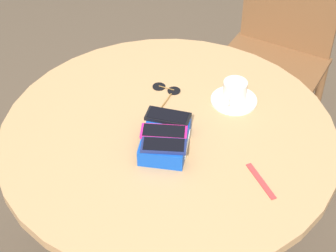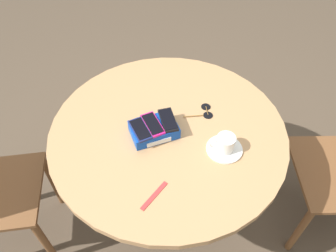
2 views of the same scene
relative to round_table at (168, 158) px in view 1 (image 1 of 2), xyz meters
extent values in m
cylinder|color=#2D2D2D|center=(0.00, 0.00, -0.28)|extent=(0.07, 0.07, 0.73)
cylinder|color=tan|center=(0.00, 0.00, 0.10)|extent=(1.00, 1.00, 0.03)
cube|color=#0F42AD|center=(-0.06, -0.01, 0.14)|extent=(0.20, 0.14, 0.05)
cube|color=white|center=(-0.06, -0.07, 0.13)|extent=(0.10, 0.01, 0.02)
cube|color=navy|center=(-0.12, -0.02, 0.17)|extent=(0.08, 0.13, 0.01)
cube|color=black|center=(-0.12, -0.02, 0.17)|extent=(0.07, 0.12, 0.00)
cube|color=#D11975|center=(-0.07, -0.01, 0.17)|extent=(0.08, 0.14, 0.01)
cube|color=black|center=(-0.07, -0.01, 0.17)|extent=(0.07, 0.12, 0.00)
cube|color=black|center=(0.00, 0.00, 0.17)|extent=(0.06, 0.13, 0.01)
cube|color=black|center=(0.00, 0.00, 0.17)|extent=(0.05, 0.12, 0.00)
cylinder|color=silver|center=(0.19, -0.16, 0.12)|extent=(0.15, 0.15, 0.01)
cylinder|color=silver|center=(0.19, -0.16, 0.15)|extent=(0.07, 0.07, 0.07)
cylinder|color=brown|center=(0.19, -0.16, 0.18)|extent=(0.06, 0.06, 0.00)
torus|color=silver|center=(0.15, -0.16, 0.15)|extent=(0.05, 0.02, 0.05)
cube|color=red|center=(-0.13, -0.29, 0.11)|extent=(0.12, 0.10, 0.00)
cylinder|color=black|center=(0.20, 0.08, 0.11)|extent=(0.04, 0.04, 0.00)
cylinder|color=black|center=(0.19, 0.03, 0.11)|extent=(0.04, 0.04, 0.00)
cylinder|color=olive|center=(0.19, 0.06, 0.12)|extent=(0.01, 0.05, 0.00)
cylinder|color=olive|center=(0.13, 0.04, 0.12)|extent=(0.09, 0.02, 0.00)
cube|color=brown|center=(0.84, -0.22, -0.23)|extent=(0.55, 0.55, 0.02)
cube|color=brown|center=(1.05, -0.28, 0.02)|extent=(0.13, 0.42, 0.47)
cylinder|color=brown|center=(0.70, 0.03, -0.45)|extent=(0.04, 0.04, 0.43)
cylinder|color=brown|center=(0.59, -0.37, -0.45)|extent=(0.04, 0.04, 0.43)
cylinder|color=brown|center=(1.09, -0.07, -0.45)|extent=(0.04, 0.04, 0.43)
cylinder|color=brown|center=(0.99, -0.47, -0.45)|extent=(0.04, 0.04, 0.43)
camera|label=1|loc=(-1.19, -0.31, 1.22)|focal=60.00mm
camera|label=2|loc=(-0.24, -0.88, 1.15)|focal=35.00mm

